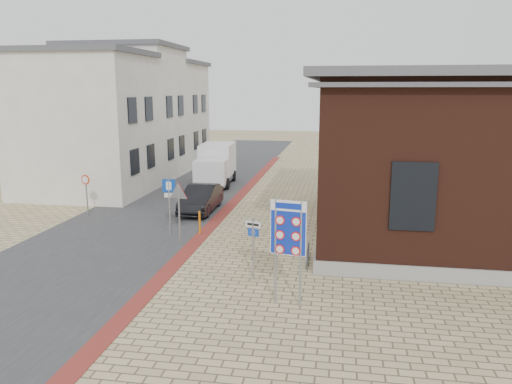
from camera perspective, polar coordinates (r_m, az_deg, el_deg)
The scene contains 16 objects.
ground at distance 16.58m, azimuth -3.95°, elevation -9.99°, with size 120.00×120.00×0.00m, color tan.
road_strip at distance 31.93m, azimuth -7.29°, elevation 0.54°, with size 7.00×60.00×0.02m, color #38383A.
curb_strip at distance 26.33m, azimuth -3.12°, elevation -1.76°, with size 0.60×40.00×0.02m, color maroon.
brick_building at distance 22.76m, azimuth 23.10°, elevation 4.10°, with size 13.00×13.00×6.80m.
townhouse_near at distance 30.76m, azimuth -19.07°, elevation 7.39°, with size 7.40×6.40×8.30m.
townhouse_mid at distance 36.12m, azimuth -14.56°, elevation 8.83°, with size 7.40×6.40×9.10m.
townhouse_far at distance 41.69m, azimuth -11.16°, elevation 8.75°, with size 7.40×6.40×8.30m.
bike_rack at distance 18.17m, azimuth 5.90°, elevation -7.18°, with size 0.08×1.80×0.60m.
sedan at distance 25.46m, azimuth -6.30°, elevation -0.74°, with size 1.43×4.11×1.35m, color black.
box_truck at distance 32.51m, azimuth -4.60°, elevation 3.18°, with size 2.42×5.12×2.61m.
border_sign at distance 14.09m, azimuth 3.71°, elevation -4.36°, with size 1.04×0.23×3.09m.
essen_sign at distance 16.22m, azimuth -0.31°, elevation -5.43°, with size 0.55×0.20×2.07m.
parking_sign at distance 21.14m, azimuth -9.89°, elevation -0.48°, with size 0.56×0.09×2.53m.
yield_sign at distance 19.94m, azimuth -8.83°, elevation -0.66°, with size 0.88×0.19×2.49m.
speed_sign at distance 25.75m, azimuth -18.82°, elevation 0.33°, with size 0.48×0.13×2.04m.
bollard at distance 21.55m, azimuth -6.46°, elevation -3.50°, with size 0.09×0.09×1.01m, color orange.
Camera 1 is at (3.67, -14.98, 6.10)m, focal length 35.00 mm.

